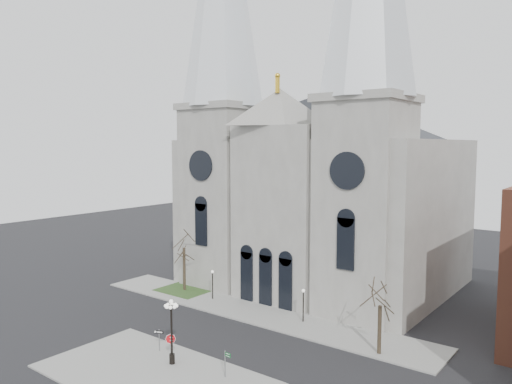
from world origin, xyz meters
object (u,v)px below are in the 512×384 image
Objects in this scene: globe_lamp at (171,323)px; stop_sign at (171,342)px; one_way_sign at (159,336)px; street_name_sign at (226,361)px.

stop_sign is at bearing 148.14° from globe_lamp.
globe_lamp is 2.79× the size of one_way_sign.
stop_sign reaches higher than street_name_sign.
one_way_sign is (-2.31, 0.82, -0.36)m from stop_sign.
globe_lamp is at bearing -166.36° from street_name_sign.
stop_sign is at bearing -169.34° from street_name_sign.
street_name_sign is (4.92, 0.84, -2.07)m from globe_lamp.
globe_lamp is (0.35, -0.22, 1.63)m from stop_sign.
street_name_sign is at bearing -25.13° from one_way_sign.
stop_sign is 2.48m from one_way_sign.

